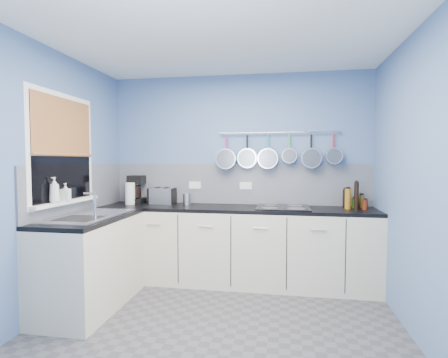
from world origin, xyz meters
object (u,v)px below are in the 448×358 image
(coffee_maker, at_px, (136,189))
(hob, at_px, (283,207))
(toaster, at_px, (162,196))
(canister, at_px, (187,199))
(paper_towel, at_px, (130,194))
(soap_bottle_b, at_px, (66,192))
(soap_bottle_a, at_px, (54,190))

(coffee_maker, bearing_deg, hob, -5.97)
(toaster, xyz_separation_m, canister, (0.32, -0.00, -0.03))
(paper_towel, distance_m, toaster, 0.39)
(soap_bottle_b, bearing_deg, hob, 24.49)
(soap_bottle_a, distance_m, soap_bottle_b, 0.17)
(coffee_maker, height_order, canister, coffee_maker)
(paper_towel, bearing_deg, canister, 9.15)
(paper_towel, xyz_separation_m, canister, (0.69, 0.11, -0.07))
(toaster, relative_size, hob, 0.51)
(soap_bottle_a, bearing_deg, coffee_maker, 78.47)
(soap_bottle_a, relative_size, toaster, 0.78)
(canister, bearing_deg, soap_bottle_a, -126.67)
(paper_towel, height_order, toaster, paper_towel)
(coffee_maker, bearing_deg, soap_bottle_b, -105.74)
(paper_towel, distance_m, canister, 0.71)
(soap_bottle_a, height_order, soap_bottle_b, soap_bottle_a)
(paper_towel, xyz_separation_m, hob, (1.87, -0.00, -0.13))
(soap_bottle_a, height_order, coffee_maker, soap_bottle_a)
(soap_bottle_a, distance_m, toaster, 1.38)
(soap_bottle_b, distance_m, canister, 1.42)
(toaster, bearing_deg, coffee_maker, -174.52)
(paper_towel, distance_m, hob, 1.87)
(canister, relative_size, hob, 0.23)
(soap_bottle_b, bearing_deg, paper_towel, 76.95)
(toaster, xyz_separation_m, hob, (1.49, -0.12, -0.09))
(paper_towel, bearing_deg, toaster, 17.25)
(coffee_maker, xyz_separation_m, canister, (0.67, 0.00, -0.11))
(coffee_maker, distance_m, hob, 1.85)
(soap_bottle_a, relative_size, canister, 1.73)
(hob, bearing_deg, toaster, 175.41)
(toaster, bearing_deg, soap_bottle_b, -114.98)
(paper_towel, height_order, hob, paper_towel)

